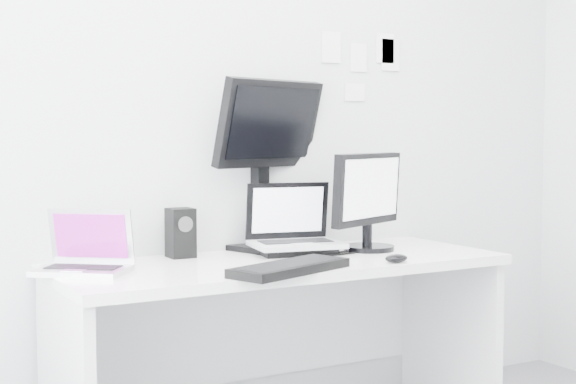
{
  "coord_description": "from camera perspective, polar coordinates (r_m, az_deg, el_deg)",
  "views": [
    {
      "loc": [
        -1.62,
        -1.68,
        1.23
      ],
      "look_at": [
        0.02,
        1.23,
        1.0
      ],
      "focal_mm": 52.92,
      "sensor_mm": 36.0,
      "label": 1
    }
  ],
  "objects": [
    {
      "name": "back_wall",
      "position": [
        3.66,
        -3.14,
        5.82
      ],
      "size": [
        3.6,
        0.0,
        3.6
      ],
      "primitive_type": "plane",
      "rotation": [
        1.57,
        0.0,
        0.0
      ],
      "color": "silver",
      "rests_on": "ground"
    },
    {
      "name": "wall_note_3",
      "position": [
        3.95,
        4.51,
        6.7
      ],
      "size": [
        0.11,
        0.0,
        0.08
      ],
      "primitive_type": "cube",
      "color": "white",
      "rests_on": "back_wall"
    },
    {
      "name": "rear_monitor",
      "position": [
        3.65,
        -1.53,
        1.99
      ],
      "size": [
        0.59,
        0.36,
        0.75
      ],
      "primitive_type": "cube",
      "rotation": [
        0.0,
        0.0,
        0.31
      ],
      "color": "black",
      "rests_on": "desk"
    },
    {
      "name": "keyboard",
      "position": [
        3.07,
        0.12,
        -5.12
      ],
      "size": [
        0.52,
        0.34,
        0.03
      ],
      "primitive_type": "cube",
      "rotation": [
        0.0,
        0.0,
        0.36
      ],
      "color": "black",
      "rests_on": "desk"
    },
    {
      "name": "dell_laptop",
      "position": [
        3.52,
        0.58,
        -1.74
      ],
      "size": [
        0.41,
        0.34,
        0.3
      ],
      "primitive_type": "cube",
      "rotation": [
        0.0,
        0.0,
        -0.18
      ],
      "color": "silver",
      "rests_on": "desk"
    },
    {
      "name": "speaker",
      "position": [
        3.46,
        -7.23,
        -2.74
      ],
      "size": [
        0.13,
        0.13,
        0.2
      ],
      "primitive_type": "cube",
      "rotation": [
        0.0,
        0.0,
        -0.34
      ],
      "color": "black",
      "rests_on": "desk"
    },
    {
      "name": "wall_note_4",
      "position": [
        4.08,
        6.91,
        9.13
      ],
      "size": [
        0.1,
        0.0,
        0.15
      ],
      "primitive_type": "cube",
      "color": "white",
      "rests_on": "back_wall"
    },
    {
      "name": "wall_note_2",
      "position": [
        4.06,
        6.54,
        9.58
      ],
      "size": [
        0.1,
        0.0,
        0.14
      ],
      "primitive_type": "cube",
      "color": "white",
      "rests_on": "back_wall"
    },
    {
      "name": "wall_note_0",
      "position": [
        3.89,
        2.92,
        9.69
      ],
      "size": [
        0.1,
        0.0,
        0.14
      ],
      "primitive_type": "cube",
      "color": "white",
      "rests_on": "back_wall"
    },
    {
      "name": "mouse",
      "position": [
        3.33,
        7.29,
        -4.45
      ],
      "size": [
        0.11,
        0.08,
        0.03
      ],
      "primitive_type": "ellipsoid",
      "rotation": [
        0.0,
        0.0,
        0.12
      ],
      "color": "black",
      "rests_on": "desk"
    },
    {
      "name": "wall_note_1",
      "position": [
        3.97,
        4.76,
        8.99
      ],
      "size": [
        0.09,
        0.0,
        0.13
      ],
      "primitive_type": "cube",
      "color": "white",
      "rests_on": "back_wall"
    },
    {
      "name": "samsung_monitor",
      "position": [
        3.64,
        5.48,
        -0.55
      ],
      "size": [
        0.52,
        0.39,
        0.43
      ],
      "primitive_type": "cube",
      "rotation": [
        0.0,
        0.0,
        0.42
      ],
      "color": "black",
      "rests_on": "desk"
    },
    {
      "name": "macbook",
      "position": [
        3.12,
        -13.72,
        -3.18
      ],
      "size": [
        0.4,
        0.38,
        0.24
      ],
      "primitive_type": "cube",
      "rotation": [
        0.0,
        0.0,
        -0.67
      ],
      "color": "silver",
      "rests_on": "desk"
    },
    {
      "name": "desk",
      "position": [
        3.46,
        -0.46,
        -10.55
      ],
      "size": [
        1.8,
        0.7,
        0.73
      ],
      "primitive_type": "cube",
      "color": "white",
      "rests_on": "ground"
    }
  ]
}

